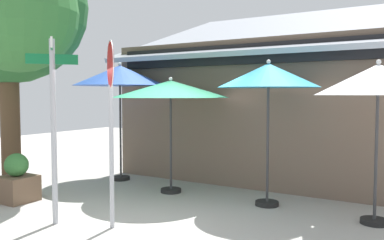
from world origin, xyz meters
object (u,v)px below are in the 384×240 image
object	(u,v)px
street_sign_post	(53,113)
patio_umbrella_forest_green_center	(171,90)
patio_umbrella_royal_blue_left	(120,76)
patio_umbrella_ivory_far_right	(378,81)
patio_umbrella_teal_right	(268,77)
sidewalk_planter	(17,181)
stop_sign	(111,99)
shade_tree	(10,7)

from	to	relation	value
street_sign_post	patio_umbrella_forest_green_center	world-z (taller)	street_sign_post
patio_umbrella_royal_blue_left	patio_umbrella_ivory_far_right	size ratio (longest dim) A/B	1.08
street_sign_post	patio_umbrella_teal_right	world-z (taller)	street_sign_post
street_sign_post	sidewalk_planter	distance (m)	2.33
patio_umbrella_forest_green_center	sidewalk_planter	distance (m)	3.57
street_sign_post	sidewalk_planter	world-z (taller)	street_sign_post
street_sign_post	patio_umbrella_ivory_far_right	xyz separation A→B (m)	(4.44, 2.68, 0.51)
patio_umbrella_royal_blue_left	patio_umbrella_teal_right	size ratio (longest dim) A/B	1.05
stop_sign	patio_umbrella_forest_green_center	distance (m)	2.48
stop_sign	patio_umbrella_teal_right	size ratio (longest dim) A/B	1.07
patio_umbrella_royal_blue_left	shade_tree	size ratio (longest dim) A/B	0.49
patio_umbrella_royal_blue_left	patio_umbrella_forest_green_center	world-z (taller)	patio_umbrella_royal_blue_left
stop_sign	patio_umbrella_forest_green_center	bearing A→B (deg)	102.30
stop_sign	patio_umbrella_royal_blue_left	distance (m)	3.71
patio_umbrella_ivory_far_right	patio_umbrella_royal_blue_left	bearing A→B (deg)	174.97
street_sign_post	sidewalk_planter	xyz separation A→B (m)	(-1.77, 0.57, -1.41)
sidewalk_planter	patio_umbrella_forest_green_center	bearing A→B (deg)	45.14
patio_umbrella_forest_green_center	patio_umbrella_teal_right	world-z (taller)	patio_umbrella_teal_right
street_sign_post	patio_umbrella_forest_green_center	bearing A→B (deg)	81.63
patio_umbrella_teal_right	patio_umbrella_ivory_far_right	world-z (taller)	patio_umbrella_teal_right
street_sign_post	patio_umbrella_forest_green_center	xyz separation A→B (m)	(0.40, 2.75, 0.39)
patio_umbrella_forest_green_center	stop_sign	bearing A→B (deg)	-77.70
shade_tree	patio_umbrella_teal_right	bearing A→B (deg)	15.61
patio_umbrella_teal_right	patio_umbrella_royal_blue_left	bearing A→B (deg)	174.71
street_sign_post	patio_umbrella_royal_blue_left	size ratio (longest dim) A/B	1.04
patio_umbrella_ivory_far_right	sidewalk_planter	world-z (taller)	patio_umbrella_ivory_far_right
street_sign_post	shade_tree	xyz separation A→B (m)	(-2.90, 1.30, 2.22)
stop_sign	patio_umbrella_royal_blue_left	size ratio (longest dim) A/B	1.02
stop_sign	patio_umbrella_teal_right	world-z (taller)	stop_sign
street_sign_post	patio_umbrella_royal_blue_left	distance (m)	3.55
sidewalk_planter	street_sign_post	bearing A→B (deg)	-17.75
patio_umbrella_royal_blue_left	patio_umbrella_forest_green_center	size ratio (longest dim) A/B	1.15
stop_sign	patio_umbrella_forest_green_center	xyz separation A→B (m)	(-0.53, 2.42, 0.16)
patio_umbrella_ivory_far_right	street_sign_post	bearing A→B (deg)	-148.96
patio_umbrella_ivory_far_right	sidewalk_planter	size ratio (longest dim) A/B	2.79
stop_sign	patio_umbrella_royal_blue_left	xyz separation A→B (m)	(-2.32, 2.86, 0.51)
patio_umbrella_forest_green_center	patio_umbrella_teal_right	size ratio (longest dim) A/B	0.91
stop_sign	patio_umbrella_royal_blue_left	world-z (taller)	stop_sign
patio_umbrella_royal_blue_left	sidewalk_planter	size ratio (longest dim) A/B	3.02
patio_umbrella_teal_right	sidewalk_planter	xyz separation A→B (m)	(-4.32, -2.26, -2.03)
street_sign_post	patio_umbrella_royal_blue_left	xyz separation A→B (m)	(-1.38, 3.19, 0.74)
patio_umbrella_royal_blue_left	patio_umbrella_teal_right	bearing A→B (deg)	-5.29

